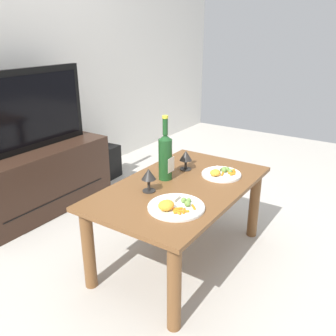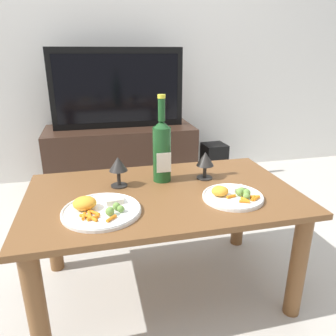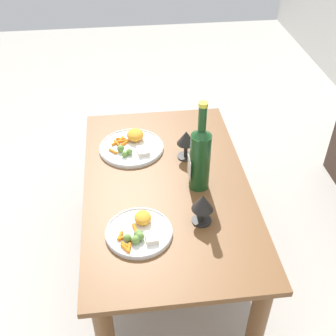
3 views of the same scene
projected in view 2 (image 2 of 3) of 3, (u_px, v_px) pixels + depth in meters
ground_plane at (163, 288)px, 1.57m from camera, size 6.40×6.40×0.00m
back_wall at (118, 24)px, 2.64m from camera, size 6.40×0.10×2.60m
dining_table at (163, 211)px, 1.43m from camera, size 1.16×0.69×0.51m
tv_stand at (122, 157)px, 2.67m from camera, size 1.18×0.48×0.51m
tv_screen at (118, 89)px, 2.48m from camera, size 1.02×0.05×0.61m
floor_speaker at (214, 161)px, 2.89m from camera, size 0.21×0.21×0.32m
wine_bottle at (162, 149)px, 1.47m from camera, size 0.08×0.09×0.40m
goblet_left at (118, 166)px, 1.42m from camera, size 0.08×0.08×0.14m
goblet_right at (205, 161)px, 1.51m from camera, size 0.08×0.08×0.13m
dinner_plate_left at (100, 209)px, 1.21m from camera, size 0.30×0.30×0.06m
dinner_plate_right at (233, 195)px, 1.33m from camera, size 0.25×0.25×0.05m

